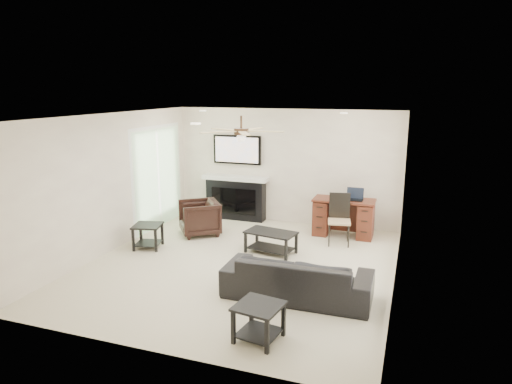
{
  "coord_description": "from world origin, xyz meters",
  "views": [
    {
      "loc": [
        2.65,
        -6.75,
        2.93
      ],
      "look_at": [
        0.15,
        0.39,
        1.2
      ],
      "focal_mm": 32.0,
      "sensor_mm": 36.0,
      "label": 1
    }
  ],
  "objects_px": {
    "coffee_table": "(271,242)",
    "desk": "(343,218)",
    "armchair": "(199,218)",
    "fireplace_unit": "(235,178)",
    "sofa": "(297,277)"
  },
  "relations": [
    {
      "from": "armchair",
      "to": "coffee_table",
      "type": "bearing_deg",
      "value": 35.15
    },
    {
      "from": "armchair",
      "to": "fireplace_unit",
      "type": "height_order",
      "value": "fireplace_unit"
    },
    {
      "from": "fireplace_unit",
      "to": "desk",
      "type": "distance_m",
      "value": 2.6
    },
    {
      "from": "fireplace_unit",
      "to": "armchair",
      "type": "bearing_deg",
      "value": -102.16
    },
    {
      "from": "sofa",
      "to": "coffee_table",
      "type": "height_order",
      "value": "sofa"
    },
    {
      "from": "armchair",
      "to": "desk",
      "type": "height_order",
      "value": "desk"
    },
    {
      "from": "coffee_table",
      "to": "armchair",
      "type": "bearing_deg",
      "value": 172.53
    },
    {
      "from": "fireplace_unit",
      "to": "coffee_table",
      "type": "bearing_deg",
      "value": -52.31
    },
    {
      "from": "coffee_table",
      "to": "desk",
      "type": "bearing_deg",
      "value": 63.41
    },
    {
      "from": "coffee_table",
      "to": "desk",
      "type": "xyz_separation_m",
      "value": [
        1.08,
        1.44,
        0.18
      ]
    },
    {
      "from": "fireplace_unit",
      "to": "desk",
      "type": "bearing_deg",
      "value": -9.19
    },
    {
      "from": "coffee_table",
      "to": "sofa",
      "type": "bearing_deg",
      "value": -50.18
    },
    {
      "from": "armchair",
      "to": "fireplace_unit",
      "type": "bearing_deg",
      "value": 130.92
    },
    {
      "from": "sofa",
      "to": "fireplace_unit",
      "type": "height_order",
      "value": "fireplace_unit"
    },
    {
      "from": "desk",
      "to": "sofa",
      "type": "bearing_deg",
      "value": -93.46
    }
  ]
}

